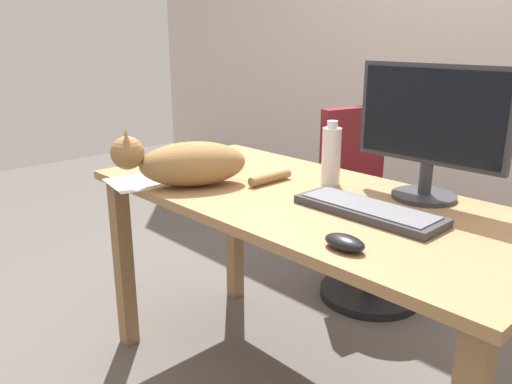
# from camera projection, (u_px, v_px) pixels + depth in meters

# --- Properties ---
(desk) EXTENTS (1.52, 0.71, 0.74)m
(desk) POSITION_uv_depth(u_px,v_px,m) (307.00, 226.00, 1.69)
(desk) COLOR #9E7247
(desk) RESTS_ON ground_plane
(office_chair) EXTENTS (0.50, 0.48, 0.90)m
(office_chair) POSITION_uv_depth(u_px,v_px,m) (368.00, 219.00, 2.48)
(office_chair) COLOR black
(office_chair) RESTS_ON ground_plane
(monitor) EXTENTS (0.48, 0.20, 0.41)m
(monitor) POSITION_uv_depth(u_px,v_px,m) (430.00, 127.00, 1.57)
(monitor) COLOR #333338
(monitor) RESTS_ON desk
(keyboard) EXTENTS (0.44, 0.15, 0.03)m
(keyboard) POSITION_uv_depth(u_px,v_px,m) (368.00, 210.00, 1.49)
(keyboard) COLOR #333338
(keyboard) RESTS_ON desk
(cat) EXTENTS (0.34, 0.54, 0.20)m
(cat) POSITION_uv_depth(u_px,v_px,m) (186.00, 163.00, 1.75)
(cat) COLOR olive
(cat) RESTS_ON desk
(computer_mouse) EXTENTS (0.11, 0.06, 0.04)m
(computer_mouse) POSITION_uv_depth(u_px,v_px,m) (345.00, 242.00, 1.25)
(computer_mouse) COLOR black
(computer_mouse) RESTS_ON desk
(paper_sheet) EXTENTS (0.26, 0.33, 0.00)m
(paper_sheet) POSITION_uv_depth(u_px,v_px,m) (152.00, 180.00, 1.83)
(paper_sheet) COLOR white
(paper_sheet) RESTS_ON desk
(water_bottle) EXTENTS (0.06, 0.06, 0.22)m
(water_bottle) POSITION_uv_depth(u_px,v_px,m) (331.00, 155.00, 1.76)
(water_bottle) COLOR silver
(water_bottle) RESTS_ON desk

